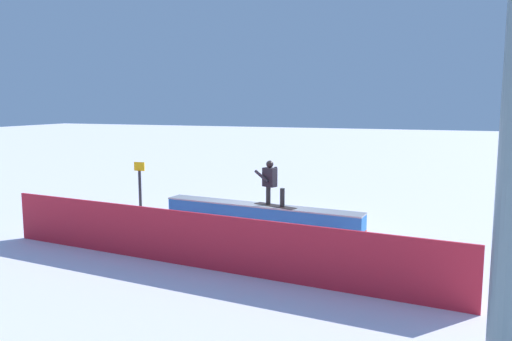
{
  "coord_description": "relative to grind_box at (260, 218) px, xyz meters",
  "views": [
    {
      "loc": [
        -5.12,
        14.01,
        3.81
      ],
      "look_at": [
        -0.24,
        1.02,
        1.93
      ],
      "focal_mm": 35.36,
      "sensor_mm": 36.0,
      "label": 1
    }
  ],
  "objects": [
    {
      "name": "snowboarder",
      "position": [
        -0.34,
        -0.01,
        1.13
      ],
      "size": [
        1.42,
        0.76,
        1.35
      ],
      "color": "black",
      "rests_on": "grind_box"
    },
    {
      "name": "grind_box",
      "position": [
        0.0,
        0.0,
        0.0
      ],
      "size": [
        6.37,
        1.25,
        0.75
      ],
      "color": "#2568B6",
      "rests_on": "ground_plane"
    },
    {
      "name": "ground_plane",
      "position": [
        0.0,
        0.0,
        -0.34
      ],
      "size": [
        120.0,
        120.0,
        0.0
      ],
      "primitive_type": "plane",
      "color": "white"
    },
    {
      "name": "safety_fence",
      "position": [
        0.0,
        3.91,
        0.31
      ],
      "size": [
        11.76,
        1.2,
        1.3
      ],
      "primitive_type": "cube",
      "rotation": [
        0.0,
        0.0,
        -0.1
      ],
      "color": "red",
      "rests_on": "ground_plane"
    },
    {
      "name": "trail_marker",
      "position": [
        4.57,
        -0.49,
        0.63
      ],
      "size": [
        0.4,
        0.1,
        1.8
      ],
      "color": "#262628",
      "rests_on": "ground_plane"
    }
  ]
}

